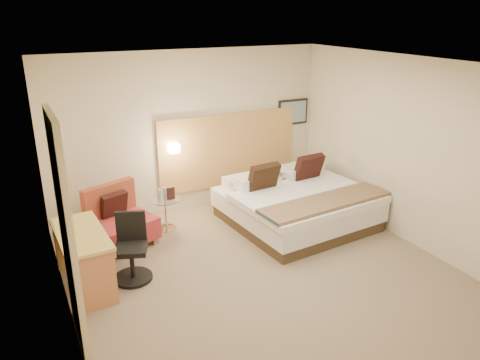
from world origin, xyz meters
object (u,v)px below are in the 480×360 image
side_table (166,213)px  bed (296,204)px  lounge_chair (120,222)px  desk_chair (132,253)px  desk (84,244)px

side_table → bed: bearing=-20.5°
lounge_chair → desk_chair: lounge_chair is taller
side_table → lounge_chair: bearing=-166.6°
desk_chair → desk: bearing=172.8°
bed → desk_chair: bed is taller
lounge_chair → desk_chair: bearing=-94.6°
bed → desk_chair: 2.83m
desk → desk_chair: bearing=-7.2°
bed → side_table: size_ratio=4.40×
bed → lounge_chair: size_ratio=2.15×
bed → desk_chair: size_ratio=2.58×
lounge_chair → desk: (-0.64, -0.94, 0.24)m
lounge_chair → desk: size_ratio=0.85×
desk_chair → lounge_chair: bearing=85.4°
lounge_chair → desk_chair: (-0.08, -1.01, 0.01)m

